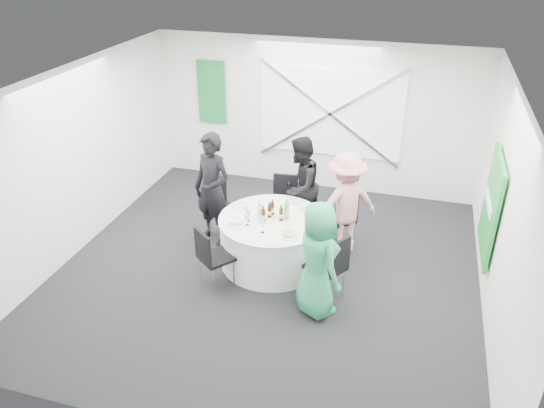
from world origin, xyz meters
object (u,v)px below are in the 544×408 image
(chair_back_left, at_px, (221,204))
(person_man_back_left, at_px, (212,189))
(banquet_table, at_px, (272,241))
(green_water_bottle, at_px, (287,211))
(chair_back, at_px, (284,199))
(person_woman_pink, at_px, (345,203))
(chair_back_right, at_px, (342,211))
(person_man_back, at_px, (300,186))
(clear_water_bottle, at_px, (260,210))
(chair_front_left, at_px, (211,254))
(person_woman_green, at_px, (318,260))
(chair_front_right, at_px, (330,264))

(chair_back_left, height_order, person_man_back_left, person_man_back_left)
(banquet_table, distance_m, green_water_bottle, 0.55)
(chair_back, xyz_separation_m, person_woman_pink, (1.05, -0.36, 0.26))
(chair_back, distance_m, green_water_bottle, 1.07)
(person_man_back_left, bearing_deg, banquet_table, -0.00)
(chair_back, distance_m, chair_back_right, 1.02)
(chair_back, xyz_separation_m, person_man_back, (0.26, -0.01, 0.27))
(chair_back_left, bearing_deg, clear_water_bottle, -95.88)
(chair_back_left, height_order, person_man_back, person_man_back)
(chair_front_left, distance_m, person_woman_green, 1.53)
(chair_back_left, bearing_deg, banquet_table, -90.00)
(clear_water_bottle, bearing_deg, person_man_back, 72.11)
(banquet_table, relative_size, person_woman_pink, 0.96)
(chair_back_left, height_order, green_water_bottle, green_water_bottle)
(person_woman_pink, relative_size, green_water_bottle, 5.08)
(person_woman_pink, bearing_deg, chair_back, -54.10)
(clear_water_bottle, bearing_deg, chair_back, 85.72)
(banquet_table, bearing_deg, clear_water_bottle, -171.49)
(clear_water_bottle, bearing_deg, person_woman_green, -40.23)
(chair_front_right, bearing_deg, person_woman_pink, -145.76)
(person_man_back, height_order, person_woman_green, person_man_back)
(person_man_back_left, distance_m, person_man_back, 1.40)
(person_man_back_left, xyz_separation_m, green_water_bottle, (1.27, -0.30, -0.02))
(chair_back, bearing_deg, person_man_back, -8.18)
(clear_water_bottle, bearing_deg, person_man_back_left, 156.35)
(chair_front_left, relative_size, person_woman_pink, 0.57)
(chair_front_left, xyz_separation_m, person_man_back, (0.81, 1.82, 0.29))
(banquet_table, relative_size, clear_water_bottle, 5.00)
(chair_back, bearing_deg, chair_front_right, -62.15)
(chair_back_left, distance_m, person_man_back_left, 0.39)
(clear_water_bottle, bearing_deg, green_water_bottle, 13.71)
(person_woman_pink, relative_size, clear_water_bottle, 5.20)
(chair_front_left, height_order, person_man_back_left, person_man_back_left)
(banquet_table, height_order, person_man_back_left, person_man_back_left)
(chair_front_right, bearing_deg, chair_back_right, -143.69)
(chair_back_right, height_order, person_man_back_left, person_man_back_left)
(chair_front_left, bearing_deg, chair_front_right, -135.65)
(person_woman_green, bearing_deg, chair_front_left, 42.49)
(banquet_table, xyz_separation_m, clear_water_bottle, (-0.17, -0.03, 0.50))
(banquet_table, height_order, person_woman_green, person_woman_green)
(chair_back, relative_size, chair_front_right, 0.95)
(chair_back_right, height_order, person_woman_pink, person_woman_pink)
(banquet_table, height_order, chair_front_right, chair_front_right)
(banquet_table, height_order, clear_water_bottle, clear_water_bottle)
(chair_back_left, relative_size, person_man_back_left, 0.53)
(person_man_back_left, bearing_deg, chair_back, 53.32)
(chair_front_right, relative_size, person_woman_pink, 0.61)
(person_man_back, bearing_deg, chair_back_left, -59.55)
(chair_front_left, distance_m, person_man_back_left, 1.30)
(chair_front_left, height_order, green_water_bottle, green_water_bottle)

